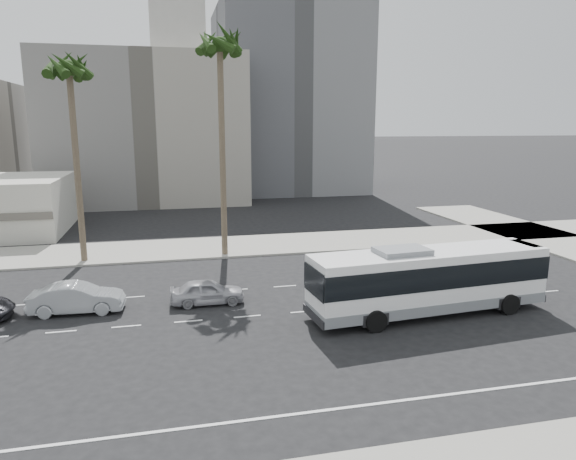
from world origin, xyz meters
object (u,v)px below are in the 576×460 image
object	(u,v)px
palm_near	(220,49)
palm_mid	(69,73)
city_bus	(429,279)
car_a	(207,292)
car_b	(77,298)

from	to	relation	value
palm_near	palm_mid	xyz separation A→B (m)	(-10.05, 0.38, -1.73)
city_bus	palm_near	world-z (taller)	palm_near
palm_mid	city_bus	bearing A→B (deg)	-38.12
palm_mid	car_a	bearing A→B (deg)	-53.60
car_b	palm_near	bearing A→B (deg)	-37.97
car_a	city_bus	bearing A→B (deg)	-109.64
car_a	palm_mid	distance (m)	18.28
city_bus	palm_mid	distance (m)	26.68
car_b	palm_near	xyz separation A→B (m)	(8.88, 10.25, 14.07)
car_b	palm_near	size ratio (longest dim) A/B	0.29
palm_mid	palm_near	bearing A→B (deg)	-2.16
car_b	city_bus	bearing A→B (deg)	-100.63
city_bus	car_a	size ratio (longest dim) A/B	3.19
car_b	palm_mid	size ratio (longest dim) A/B	0.33
city_bus	palm_near	bearing A→B (deg)	116.92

